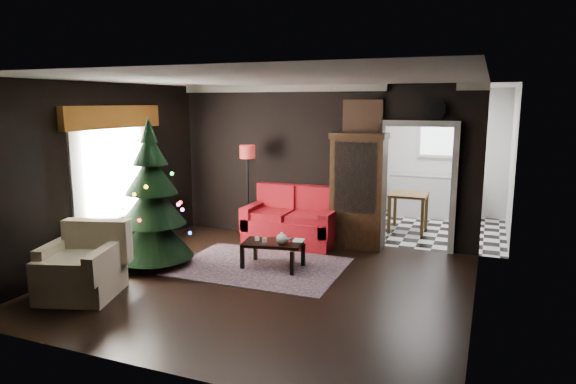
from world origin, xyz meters
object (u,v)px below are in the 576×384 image
at_px(curio_cabinet, 358,193).
at_px(armchair, 80,262).
at_px(floor_lamp, 248,194).
at_px(wall_clock, 436,110).
at_px(coffee_table, 273,254).
at_px(loveseat, 291,216).
at_px(teapot, 282,239).
at_px(kitchen_table, 408,212).
at_px(christmas_tree, 152,199).

xyz_separation_m(curio_cabinet, armchair, (-2.76, -3.58, -0.49)).
bearing_deg(curio_cabinet, armchair, -127.66).
bearing_deg(curio_cabinet, floor_lamp, -173.80).
bearing_deg(floor_lamp, wall_clock, 7.07).
relative_size(curio_cabinet, coffee_table, 2.15).
height_order(loveseat, teapot, loveseat).
xyz_separation_m(loveseat, wall_clock, (2.35, 0.40, 1.88)).
height_order(armchair, wall_clock, wall_clock).
distance_m(curio_cabinet, wall_clock, 1.88).
bearing_deg(curio_cabinet, teapot, -112.93).
relative_size(coffee_table, kitchen_table, 1.18).
relative_size(christmas_tree, kitchen_table, 3.08).
bearing_deg(teapot, christmas_tree, -166.06).
xyz_separation_m(armchair, wall_clock, (3.96, 3.76, 1.92)).
bearing_deg(teapot, kitchen_table, 66.37).
relative_size(coffee_table, wall_clock, 2.76).
distance_m(floor_lamp, teapot, 1.99).
distance_m(loveseat, floor_lamp, 0.92).
xyz_separation_m(teapot, kitchen_table, (1.37, 3.13, -0.13)).
xyz_separation_m(christmas_tree, teapot, (1.94, 0.48, -0.55)).
relative_size(curio_cabinet, armchair, 1.97).
xyz_separation_m(armchair, kitchen_table, (3.41, 5.01, -0.09)).
bearing_deg(curio_cabinet, loveseat, -169.17).
bearing_deg(floor_lamp, coffee_table, -51.43).
bearing_deg(armchair, curio_cabinet, 34.94).
distance_m(coffee_table, teapot, 0.36).
height_order(loveseat, floor_lamp, floor_lamp).
xyz_separation_m(loveseat, christmas_tree, (-1.50, -1.96, 0.55)).
height_order(christmas_tree, kitchen_table, christmas_tree).
xyz_separation_m(loveseat, teapot, (0.43, -1.48, 0.00)).
height_order(loveseat, wall_clock, wall_clock).
bearing_deg(floor_lamp, teapot, -48.90).
bearing_deg(kitchen_table, armchair, -124.26).
xyz_separation_m(floor_lamp, coffee_table, (1.10, -1.38, -0.62)).
relative_size(armchair, wall_clock, 3.02).
bearing_deg(coffee_table, christmas_tree, -161.83).
distance_m(floor_lamp, christmas_tree, 2.07).
relative_size(floor_lamp, armchair, 1.87).
relative_size(floor_lamp, wall_clock, 5.65).
xyz_separation_m(coffee_table, teapot, (0.19, -0.09, 0.29)).
bearing_deg(coffee_table, wall_clock, 40.28).
xyz_separation_m(floor_lamp, armchair, (-0.76, -3.36, -0.37)).
height_order(teapot, wall_clock, wall_clock).
relative_size(loveseat, curio_cabinet, 0.89).
relative_size(armchair, coffee_table, 1.09).
bearing_deg(floor_lamp, loveseat, -0.13).
bearing_deg(kitchen_table, floor_lamp, -148.20).
bearing_deg(teapot, armchair, -137.35).
distance_m(curio_cabinet, kitchen_table, 1.67).
bearing_deg(wall_clock, floor_lamp, -172.93).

